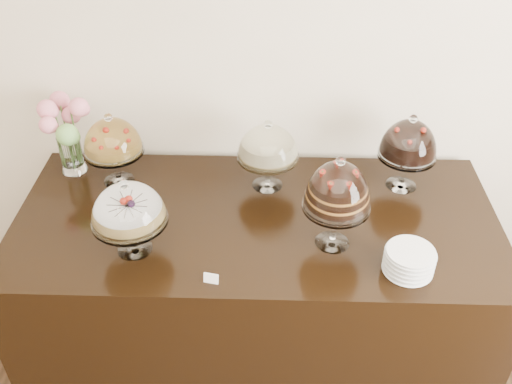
{
  "coord_description": "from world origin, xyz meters",
  "views": [
    {
      "loc": [
        0.01,
        0.45,
        2.56
      ],
      "look_at": [
        -0.05,
        2.4,
        1.08
      ],
      "focal_mm": 40.0,
      "sensor_mm": 36.0,
      "label": 1
    }
  ],
  "objects_px": {
    "display_counter": "(256,286)",
    "cake_stand_choco_layer": "(338,190)",
    "flower_vase": "(65,129)",
    "cake_stand_dark_choco": "(409,142)",
    "cake_stand_sugar_sponge": "(128,208)",
    "cake_stand_cheesecake": "(268,146)",
    "cake_stand_fruit_tart": "(112,139)",
    "plate_stack": "(409,261)"
  },
  "relations": [
    {
      "from": "display_counter",
      "to": "flower_vase",
      "type": "height_order",
      "value": "flower_vase"
    },
    {
      "from": "display_counter",
      "to": "cake_stand_dark_choco",
      "type": "bearing_deg",
      "value": 20.87
    },
    {
      "from": "cake_stand_sugar_sponge",
      "to": "cake_stand_cheesecake",
      "type": "bearing_deg",
      "value": 40.71
    },
    {
      "from": "cake_stand_sugar_sponge",
      "to": "plate_stack",
      "type": "bearing_deg",
      "value": -4.67
    },
    {
      "from": "cake_stand_cheesecake",
      "to": "cake_stand_fruit_tart",
      "type": "distance_m",
      "value": 0.73
    },
    {
      "from": "cake_stand_cheesecake",
      "to": "flower_vase",
      "type": "xyz_separation_m",
      "value": [
        -0.98,
        0.09,
        0.02
      ]
    },
    {
      "from": "cake_stand_sugar_sponge",
      "to": "cake_stand_dark_choco",
      "type": "relative_size",
      "value": 0.92
    },
    {
      "from": "cake_stand_choco_layer",
      "to": "cake_stand_cheesecake",
      "type": "relative_size",
      "value": 1.23
    },
    {
      "from": "plate_stack",
      "to": "cake_stand_fruit_tart",
      "type": "bearing_deg",
      "value": 155.92
    },
    {
      "from": "cake_stand_sugar_sponge",
      "to": "display_counter",
      "type": "bearing_deg",
      "value": 24.27
    },
    {
      "from": "cake_stand_fruit_tart",
      "to": "flower_vase",
      "type": "height_order",
      "value": "flower_vase"
    },
    {
      "from": "flower_vase",
      "to": "plate_stack",
      "type": "bearing_deg",
      "value": -23.13
    },
    {
      "from": "cake_stand_dark_choco",
      "to": "plate_stack",
      "type": "xyz_separation_m",
      "value": [
        -0.08,
        -0.59,
        -0.19
      ]
    },
    {
      "from": "display_counter",
      "to": "cake_stand_cheesecake",
      "type": "relative_size",
      "value": 6.11
    },
    {
      "from": "cake_stand_sugar_sponge",
      "to": "flower_vase",
      "type": "relative_size",
      "value": 0.89
    },
    {
      "from": "display_counter",
      "to": "cake_stand_choco_layer",
      "type": "distance_m",
      "value": 0.82
    },
    {
      "from": "display_counter",
      "to": "cake_stand_dark_choco",
      "type": "distance_m",
      "value": 1.02
    },
    {
      "from": "display_counter",
      "to": "cake_stand_fruit_tart",
      "type": "xyz_separation_m",
      "value": [
        -0.69,
        0.26,
        0.69
      ]
    },
    {
      "from": "flower_vase",
      "to": "cake_stand_choco_layer",
      "type": "bearing_deg",
      "value": -21.81
    },
    {
      "from": "cake_stand_choco_layer",
      "to": "cake_stand_cheesecake",
      "type": "distance_m",
      "value": 0.5
    },
    {
      "from": "cake_stand_fruit_tart",
      "to": "display_counter",
      "type": "bearing_deg",
      "value": -21.02
    },
    {
      "from": "cake_stand_sugar_sponge",
      "to": "cake_stand_fruit_tart",
      "type": "height_order",
      "value": "cake_stand_fruit_tart"
    },
    {
      "from": "cake_stand_dark_choco",
      "to": "cake_stand_fruit_tart",
      "type": "bearing_deg",
      "value": -179.88
    },
    {
      "from": "cake_stand_choco_layer",
      "to": "plate_stack",
      "type": "distance_m",
      "value": 0.41
    },
    {
      "from": "flower_vase",
      "to": "cake_stand_sugar_sponge",
      "type": "bearing_deg",
      "value": -53.62
    },
    {
      "from": "cake_stand_choco_layer",
      "to": "cake_stand_dark_choco",
      "type": "relative_size",
      "value": 1.13
    },
    {
      "from": "cake_stand_choco_layer",
      "to": "flower_vase",
      "type": "bearing_deg",
      "value": 158.19
    },
    {
      "from": "display_counter",
      "to": "cake_stand_choco_layer",
      "type": "height_order",
      "value": "cake_stand_choco_layer"
    },
    {
      "from": "display_counter",
      "to": "flower_vase",
      "type": "distance_m",
      "value": 1.21
    },
    {
      "from": "cake_stand_sugar_sponge",
      "to": "cake_stand_choco_layer",
      "type": "xyz_separation_m",
      "value": [
        0.84,
        0.07,
        0.06
      ]
    },
    {
      "from": "display_counter",
      "to": "cake_stand_sugar_sponge",
      "type": "relative_size",
      "value": 6.11
    },
    {
      "from": "display_counter",
      "to": "cake_stand_cheesecake",
      "type": "distance_m",
      "value": 0.72
    },
    {
      "from": "cake_stand_dark_choco",
      "to": "cake_stand_sugar_sponge",
      "type": "bearing_deg",
      "value": -157.68
    },
    {
      "from": "display_counter",
      "to": "cake_stand_fruit_tart",
      "type": "bearing_deg",
      "value": 158.98
    },
    {
      "from": "cake_stand_choco_layer",
      "to": "cake_stand_fruit_tart",
      "type": "xyz_separation_m",
      "value": [
        -1.02,
        0.43,
        -0.05
      ]
    },
    {
      "from": "display_counter",
      "to": "cake_stand_choco_layer",
      "type": "relative_size",
      "value": 4.96
    },
    {
      "from": "cake_stand_dark_choco",
      "to": "cake_stand_cheesecake",
      "type": "bearing_deg",
      "value": -178.39
    },
    {
      "from": "display_counter",
      "to": "cake_stand_dark_choco",
      "type": "height_order",
      "value": "cake_stand_dark_choco"
    },
    {
      "from": "cake_stand_choco_layer",
      "to": "cake_stand_dark_choco",
      "type": "distance_m",
      "value": 0.57
    },
    {
      "from": "cake_stand_sugar_sponge",
      "to": "flower_vase",
      "type": "bearing_deg",
      "value": 126.38
    },
    {
      "from": "cake_stand_cheesecake",
      "to": "plate_stack",
      "type": "distance_m",
      "value": 0.83
    },
    {
      "from": "display_counter",
      "to": "cake_stand_dark_choco",
      "type": "relative_size",
      "value": 5.63
    }
  ]
}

